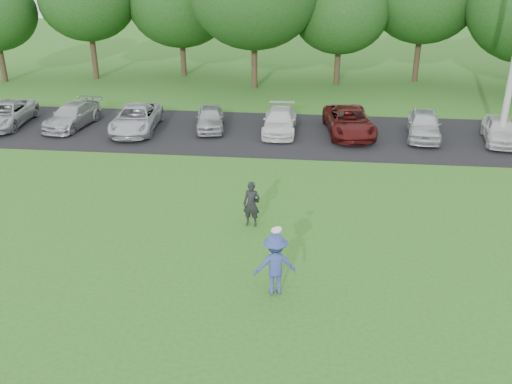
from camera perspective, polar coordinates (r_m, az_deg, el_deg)
ground at (r=15.36m, az=-1.38°, el=-9.85°), size 100.00×100.00×0.00m
parking_lot at (r=27.04m, az=2.11°, el=5.85°), size 32.00×6.50×0.03m
frisbee_player at (r=14.85m, az=1.93°, el=-7.23°), size 1.23×0.89×1.99m
camera_bystander at (r=18.22m, az=-0.44°, el=-1.22°), size 0.59×0.45×1.51m
parked_cars at (r=26.89m, az=2.16°, el=7.08°), size 28.94×5.00×1.25m
tree_row at (r=35.52m, az=5.98°, el=18.33°), size 42.39×9.85×8.64m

